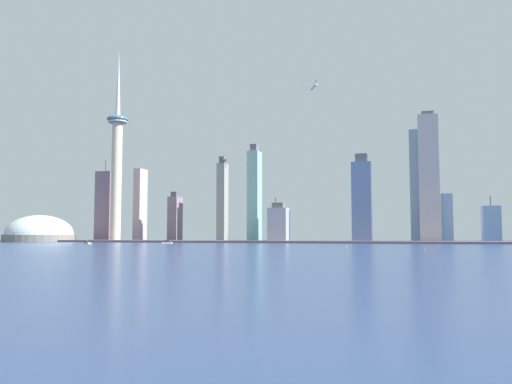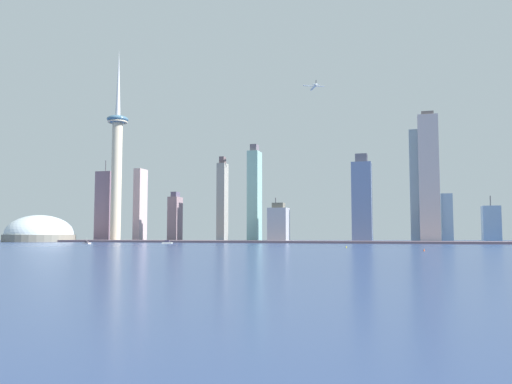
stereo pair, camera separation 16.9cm
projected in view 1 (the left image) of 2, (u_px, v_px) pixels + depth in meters
The scene contains 21 objects.
ground_plane at pixel (40, 260), 255.45m from camera, with size 6000.00×6000.00×0.00m, color navy.
waterfront_pier at pixel (273, 242), 717.52m from camera, with size 845.05×52.57×2.91m, color #6F5A64.
observation_tower at pixel (117, 157), 822.54m from camera, with size 33.71×33.71×305.19m.
stadium_dome at pixel (39, 235), 815.19m from camera, with size 108.35×108.35×60.96m.
skyscraper_0 at pixel (362, 201), 722.72m from camera, with size 26.85×27.18×123.02m.
skyscraper_1 at pixel (418, 186), 741.05m from camera, with size 22.75×22.84×159.81m.
skyscraper_2 at pixel (491, 224), 717.25m from camera, with size 23.31×21.42×64.80m.
skyscraper_3 at pixel (140, 205), 873.47m from camera, with size 12.23×27.27×120.56m.
skyscraper_4 at pixel (279, 224), 732.74m from camera, with size 26.58×27.71×55.69m.
skyscraper_5 at pixel (175, 218), 838.51m from camera, with size 15.98×25.04×79.46m.
skyscraper_7 at pixel (276, 225), 776.34m from camera, with size 18.58×19.68×66.10m.
skyscraper_8 at pixel (105, 206), 846.38m from camera, with size 27.34×18.02×131.54m.
skyscraper_9 at pixel (447, 218), 721.43m from camera, with size 15.20×16.00×67.73m.
skyscraper_10 at pixel (222, 201), 793.44m from camera, with size 12.52×19.67×129.67m.
skyscraper_11 at pixel (254, 195), 807.38m from camera, with size 16.97×27.25×150.68m.
skyscraper_12 at pixel (429, 178), 706.69m from camera, with size 26.41×15.44×179.10m.
boat_1 at pixel (87, 243), 640.33m from camera, with size 12.78×8.22×8.33m.
boat_2 at pixel (167, 242), 648.70m from camera, with size 13.22×5.34×4.43m.
channel_buoy_0 at pixel (346, 247), 473.86m from camera, with size 1.24×1.24×1.85m, color yellow.
channel_buoy_1 at pixel (424, 250), 384.26m from camera, with size 1.33×1.33×1.79m, color #E54C19.
airplane at pixel (314, 87), 757.54m from camera, with size 29.91×28.75×8.13m.
Camera 1 is at (170.99, -219.32, 12.97)m, focal length 36.66 mm.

